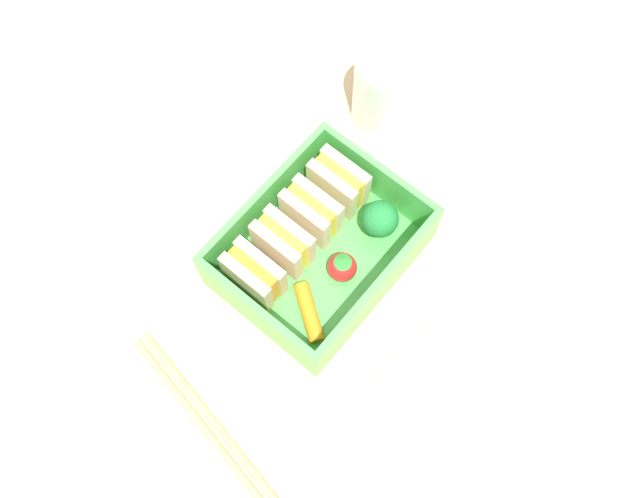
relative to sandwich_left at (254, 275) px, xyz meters
The scene contains 13 objects.
ground_plane 7.55cm from the sandwich_left, 24.57° to the right, with size 120.00×120.00×2.00cm, color #E1BC8B.
bento_tray 6.71cm from the sandwich_left, 24.57° to the right, with size 16.45×12.96×1.20cm, color #4FB951.
bento_rim 6.04cm from the sandwich_left, 24.57° to the right, with size 16.45×12.96×4.98cm.
sandwich_left is the anchor object (origin of this frame).
sandwich_center_left 3.66cm from the sandwich_left, ahead, with size 2.74×5.02×4.66cm.
sandwich_center 7.32cm from the sandwich_left, ahead, with size 2.74×5.02×4.66cm.
sandwich_center_right 10.99cm from the sandwich_left, ahead, with size 2.74×5.02×4.66cm.
carrot_stick_far_left 5.57cm from the sandwich_left, 81.56° to the right, with size 1.34×1.34×5.13cm, color orange.
strawberry_far_left 7.45cm from the sandwich_left, 42.20° to the right, with size 2.56×2.56×3.16cm.
broccoli_floret 11.63cm from the sandwich_left, 25.19° to the right, with size 3.24×3.24×4.27cm.
chopstick_pair 12.91cm from the sandwich_left, 155.66° to the right, with size 4.87×19.76×0.70cm.
drinking_glass 20.83cm from the sandwich_left, ahead, with size 5.75×5.75×8.52cm, color white.
folded_napkin 19.40cm from the sandwich_left, 75.94° to the right, with size 10.78×10.52×0.40cm, color white.
Camera 1 is at (-16.53, -13.83, 59.39)cm, focal length 40.00 mm.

